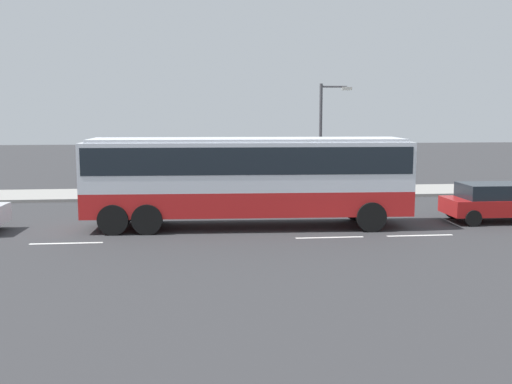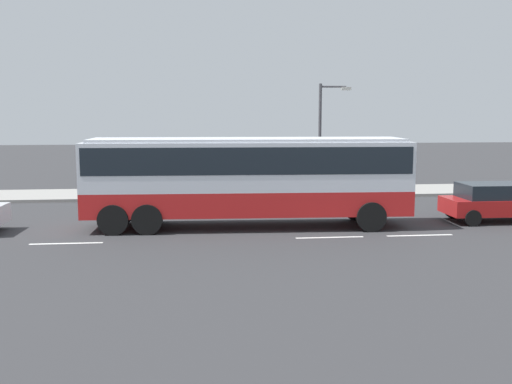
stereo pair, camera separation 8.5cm
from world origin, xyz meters
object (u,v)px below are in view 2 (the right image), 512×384
at_px(pedestrian_near_curb, 221,176).
at_px(pedestrian_at_crossing, 365,172).
at_px(car_red_compact, 501,201).
at_px(street_lamp, 324,130).
at_px(coach_bus, 247,172).

distance_m(pedestrian_near_curb, pedestrian_at_crossing, 8.15).
height_order(car_red_compact, street_lamp, street_lamp).
relative_size(car_red_compact, street_lamp, 0.84).
xyz_separation_m(coach_bus, car_red_compact, (10.20, 0.10, -1.29)).
height_order(pedestrian_near_curb, street_lamp, street_lamp).
xyz_separation_m(pedestrian_near_curb, street_lamp, (5.29, -0.49, 2.40)).
bearing_deg(coach_bus, car_red_compact, 2.87).
bearing_deg(coach_bus, pedestrian_at_crossing, 54.80).
bearing_deg(pedestrian_at_crossing, pedestrian_near_curb, -164.66).
relative_size(car_red_compact, pedestrian_near_curb, 3.04).
bearing_deg(car_red_compact, coach_bus, -178.58).
bearing_deg(street_lamp, car_red_compact, -54.87).
bearing_deg(pedestrian_near_curb, street_lamp, 164.20).
bearing_deg(pedestrian_at_crossing, car_red_compact, -67.53).
relative_size(coach_bus, pedestrian_near_curb, 7.80).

